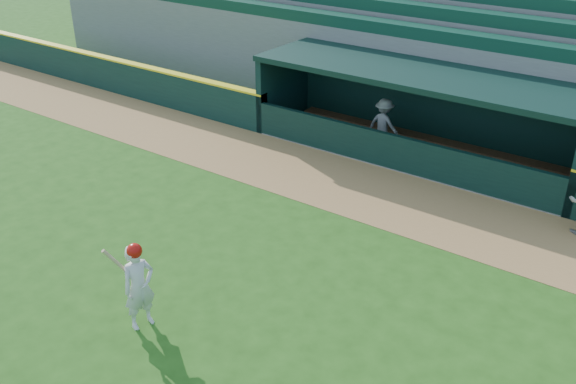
# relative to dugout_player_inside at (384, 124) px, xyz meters

# --- Properties ---
(ground) EXTENTS (120.00, 120.00, 0.00)m
(ground) POSITION_rel_dugout_player_inside_xyz_m (0.96, -7.65, -0.75)
(ground) COLOR #224D13
(ground) RESTS_ON ground
(warning_track) EXTENTS (40.00, 3.00, 0.01)m
(warning_track) POSITION_rel_dugout_player_inside_xyz_m (0.96, -2.75, -0.74)
(warning_track) COLOR olive
(warning_track) RESTS_ON ground
(field_wall_left) EXTENTS (15.50, 0.30, 1.20)m
(field_wall_left) POSITION_rel_dugout_player_inside_xyz_m (-11.29, -1.10, -0.15)
(field_wall_left) COLOR black
(field_wall_left) RESTS_ON ground
(wall_stripe_left) EXTENTS (15.50, 0.32, 0.06)m
(wall_stripe_left) POSITION_rel_dugout_player_inside_xyz_m (-11.29, -1.10, 0.48)
(wall_stripe_left) COLOR yellow
(wall_stripe_left) RESTS_ON field_wall_left
(dugout_player_inside) EXTENTS (1.03, 0.67, 1.50)m
(dugout_player_inside) POSITION_rel_dugout_player_inside_xyz_m (0.00, 0.00, 0.00)
(dugout_player_inside) COLOR gray
(dugout_player_inside) RESTS_ON ground
(dugout) EXTENTS (9.40, 2.80, 2.46)m
(dugout) POSITION_rel_dugout_player_inside_xyz_m (0.96, 0.36, 0.61)
(dugout) COLOR slate
(dugout) RESTS_ON ground
(stands) EXTENTS (34.50, 6.25, 7.16)m
(stands) POSITION_rel_dugout_player_inside_xyz_m (0.98, 4.93, 1.65)
(stands) COLOR slate
(stands) RESTS_ON ground
(batter_at_plate) EXTENTS (0.56, 0.80, 1.72)m
(batter_at_plate) POSITION_rel_dugout_player_inside_xyz_m (0.45, -9.80, 0.11)
(batter_at_plate) COLOR silver
(batter_at_plate) RESTS_ON ground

